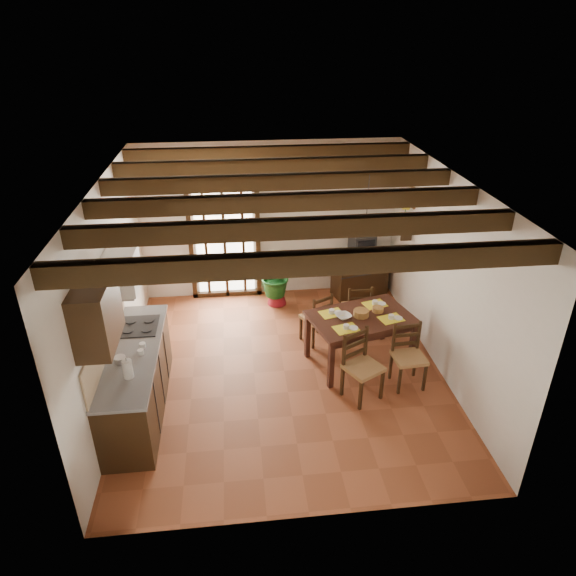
{
  "coord_description": "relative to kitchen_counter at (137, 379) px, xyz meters",
  "views": [
    {
      "loc": [
        -0.62,
        -6.04,
        4.53
      ],
      "look_at": [
        0.1,
        0.4,
        1.15
      ],
      "focal_mm": 32.0,
      "sensor_mm": 36.0,
      "label": 1
    }
  ],
  "objects": [
    {
      "name": "chair_far_right",
      "position": [
        3.22,
        1.53,
        -0.19
      ],
      "size": [
        0.42,
        0.4,
        0.89
      ],
      "rotation": [
        0.0,
        0.0,
        3.17
      ],
      "color": "#A77847",
      "rests_on": "ground_plane"
    },
    {
      "name": "ceiling_beams",
      "position": [
        1.96,
        0.6,
        2.22
      ],
      "size": [
        4.5,
        4.34,
        0.2
      ],
      "color": "black",
      "rests_on": "room_shell"
    },
    {
      "name": "wall_shelf",
      "position": [
        4.1,
        2.2,
        1.04
      ],
      "size": [
        0.2,
        0.42,
        0.2
      ],
      "color": "black",
      "rests_on": "room_shell"
    },
    {
      "name": "shelf_vase",
      "position": [
        4.1,
        2.2,
        1.18
      ],
      "size": [
        0.15,
        0.15,
        0.15
      ],
      "primitive_type": "imported",
      "color": "#B2BFB2",
      "rests_on": "wall_shelf"
    },
    {
      "name": "potted_plant",
      "position": [
        2.03,
        2.61,
        0.1
      ],
      "size": [
        2.2,
        2.01,
        2.07
      ],
      "primitive_type": "imported",
      "rotation": [
        0.0,
        0.0,
        0.26
      ],
      "color": "#144C19",
      "rests_on": "ground_plane"
    },
    {
      "name": "plant_pot",
      "position": [
        2.03,
        2.61,
        -0.36
      ],
      "size": [
        0.34,
        0.34,
        0.21
      ],
      "primitive_type": "cone",
      "color": "maroon",
      "rests_on": "ground_plane"
    },
    {
      "name": "chair_near_right",
      "position": [
        3.62,
        0.12,
        -0.19
      ],
      "size": [
        0.45,
        0.43,
        0.91
      ],
      "rotation": [
        0.0,
        0.0,
        0.07
      ],
      "color": "#A77847",
      "rests_on": "ground_plane"
    },
    {
      "name": "upper_cabinet",
      "position": [
        -0.12,
        -0.7,
        1.38
      ],
      "size": [
        0.35,
        0.8,
        0.7
      ],
      "primitive_type": "cube",
      "color": "black",
      "rests_on": "room_shell"
    },
    {
      "name": "sideboard",
      "position": [
        3.59,
        2.83,
        -0.06
      ],
      "size": [
        1.05,
        0.66,
        0.82
      ],
      "primitive_type": "cube",
      "rotation": [
        0.0,
        0.0,
        0.25
      ],
      "color": "black",
      "rests_on": "ground_plane"
    },
    {
      "name": "dining_table",
      "position": [
        3.08,
        0.73,
        0.2
      ],
      "size": [
        1.62,
        1.27,
        0.78
      ],
      "rotation": [
        0.0,
        0.0,
        0.27
      ],
      "color": "#361911",
      "rests_on": "ground_plane"
    },
    {
      "name": "table_bowl",
      "position": [
        2.82,
        0.71,
        0.33
      ],
      "size": [
        0.28,
        0.28,
        0.05
      ],
      "primitive_type": "imported",
      "rotation": [
        0.0,
        0.0,
        0.35
      ],
      "color": "white",
      "rests_on": "dining_table"
    },
    {
      "name": "room_shell",
      "position": [
        1.96,
        0.6,
        1.34
      ],
      "size": [
        4.52,
        5.02,
        2.81
      ],
      "color": "silver",
      "rests_on": "ground_plane"
    },
    {
      "name": "fuse_box",
      "position": [
        3.46,
        3.08,
        1.28
      ],
      "size": [
        0.25,
        0.03,
        0.32
      ],
      "primitive_type": "cube",
      "color": "white",
      "rests_on": "room_shell"
    },
    {
      "name": "framed_picture",
      "position": [
        4.18,
        2.2,
        1.58
      ],
      "size": [
        0.03,
        0.32,
        0.32
      ],
      "color": "brown",
      "rests_on": "room_shell"
    },
    {
      "name": "pendant_lamp",
      "position": [
        3.08,
        0.83,
        1.6
      ],
      "size": [
        0.36,
        0.36,
        0.84
      ],
      "color": "black",
      "rests_on": "room_shell"
    },
    {
      "name": "counter_items",
      "position": [
        0.0,
        0.09,
        0.49
      ],
      "size": [
        0.5,
        1.43,
        0.25
      ],
      "color": "black",
      "rests_on": "kitchen_counter"
    },
    {
      "name": "chair_far_left",
      "position": [
        2.54,
        1.34,
        -0.2
      ],
      "size": [
        0.53,
        0.52,
        0.86
      ],
      "rotation": [
        0.0,
        0.0,
        3.64
      ],
      "color": "#A77847",
      "rests_on": "ground_plane"
    },
    {
      "name": "chair_near_left",
      "position": [
        2.92,
        -0.08,
        -0.17
      ],
      "size": [
        0.59,
        0.59,
        0.96
      ],
      "rotation": [
        0.0,
        0.0,
        0.5
      ],
      "color": "#A77847",
      "rests_on": "ground_plane"
    },
    {
      "name": "shelf_flowers",
      "position": [
        4.1,
        2.2,
        1.38
      ],
      "size": [
        0.14,
        0.14,
        0.36
      ],
      "color": "yellow",
      "rests_on": "shelf_vase"
    },
    {
      "name": "range_hood",
      "position": [
        -0.09,
        0.55,
        1.26
      ],
      "size": [
        0.38,
        0.6,
        0.54
      ],
      "color": "white",
      "rests_on": "room_shell"
    },
    {
      "name": "kitchen_counter",
      "position": [
        0.0,
        0.0,
        0.0
      ],
      "size": [
        0.64,
        2.25,
        1.38
      ],
      "color": "black",
      "rests_on": "ground_plane"
    },
    {
      "name": "ground_plane",
      "position": [
        1.96,
        0.6,
        -0.47
      ],
      "size": [
        5.0,
        5.0,
        0.0
      ],
      "primitive_type": "plane",
      "color": "brown"
    },
    {
      "name": "table_setting",
      "position": [
        3.08,
        0.73,
        0.36
      ],
      "size": [
        1.04,
        0.7,
        0.1
      ],
      "rotation": [
        0.0,
        0.0,
        0.27
      ],
      "color": "yellow",
      "rests_on": "dining_table"
    },
    {
      "name": "french_door",
      "position": [
        1.16,
        3.05,
        0.7
      ],
      "size": [
        1.26,
        0.11,
        2.32
      ],
      "color": "white",
      "rests_on": "ground_plane"
    },
    {
      "name": "crt_tv",
      "position": [
        3.59,
        2.82,
        0.54
      ],
      "size": [
        0.45,
        0.43,
        0.34
      ],
      "rotation": [
        0.0,
        0.0,
        0.18
      ],
      "color": "black",
      "rests_on": "sideboard"
    }
  ]
}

